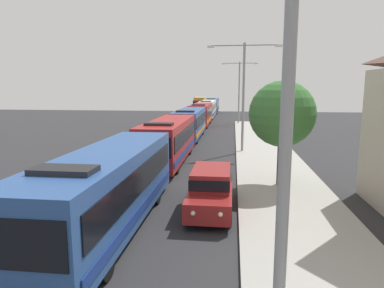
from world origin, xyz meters
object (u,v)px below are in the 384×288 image
bus_rear (208,109)px  roadside_tree (282,114)px  bus_second_in_line (169,139)px  bus_tail_end (212,105)px  box_truck_oncoming (200,103)px  bus_fourth_in_line (201,114)px  bus_lead (109,187)px  streetlamp_near (286,125)px  streetlamp_mid (244,86)px  white_suv (211,188)px  bus_middle (190,123)px  streetlamp_far (239,87)px

bus_rear → roadside_tree: 43.62m
bus_second_in_line → bus_tail_end: size_ratio=0.95×
box_truck_oncoming → bus_fourth_in_line: bearing=-84.1°
bus_lead → bus_second_in_line: (-0.00, 12.16, -0.00)m
streetlamp_near → streetlamp_mid: 23.32m
bus_lead → bus_second_in_line: bearing=90.0°
streetlamp_mid → bus_lead: bearing=-108.0°
bus_rear → streetlamp_mid: bearing=-80.7°
bus_fourth_in_line → box_truck_oncoming: bearing=95.9°
bus_tail_end → bus_lead: bearing=-90.0°
bus_rear → white_suv: size_ratio=2.45×
bus_lead → box_truck_oncoming: bearing=92.7°
bus_second_in_line → bus_middle: bearing=90.0°
streetlamp_far → streetlamp_near: bearing=-90.0°
bus_tail_end → streetlamp_near: bearing=-85.5°
bus_second_in_line → white_suv: 10.38m
streetlamp_mid → roadside_tree: (1.77, -10.02, -1.50)m
bus_second_in_line → box_truck_oncoming: bus_second_in_line is taller
box_truck_oncoming → bus_middle: bearing=-85.8°
bus_tail_end → streetlamp_mid: streetlamp_mid is taller
bus_second_in_line → white_suv: bearing=-69.1°
bus_middle → bus_fourth_in_line: same height
bus_tail_end → roadside_tree: size_ratio=2.06×
box_truck_oncoming → streetlamp_mid: bearing=-80.6°
bus_middle → box_truck_oncoming: 44.87m
streetlamp_near → bus_tail_end: bearing=94.5°
bus_tail_end → streetlamp_mid: size_ratio=1.31×
white_suv → streetlamp_mid: size_ratio=0.57×
bus_lead → streetlamp_mid: (5.40, 16.58, 3.80)m
bus_lead → streetlamp_far: 40.44m
bus_second_in_line → box_truck_oncoming: bearing=93.3°
bus_second_in_line → bus_middle: same height
bus_rear → streetlamp_far: bearing=-60.8°
bus_second_in_line → roadside_tree: bearing=-38.0°
white_suv → roadside_tree: (3.47, 4.08, 2.96)m
bus_second_in_line → roadside_tree: roadside_tree is taller
box_truck_oncoming → streetlamp_near: streetlamp_near is taller
bus_rear → bus_tail_end: 12.59m
bus_middle → white_suv: bus_middle is taller
streetlamp_near → streetlamp_far: bearing=90.0°
white_suv → roadside_tree: 6.12m
roadside_tree → bus_second_in_line: bearing=142.0°
bus_tail_end → roadside_tree: (7.17, -55.56, 2.30)m
white_suv → streetlamp_mid: 14.89m
box_truck_oncoming → streetlamp_mid: (8.70, -52.28, 3.78)m
bus_middle → bus_tail_end: size_ratio=0.98×
bus_middle → white_suv: (3.70, -21.63, -0.66)m
bus_lead → white_suv: size_ratio=2.22×
bus_second_in_line → streetlamp_near: 19.89m
bus_lead → bus_fourth_in_line: bearing=90.0°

